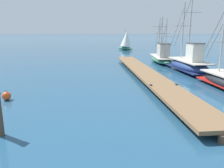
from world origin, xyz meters
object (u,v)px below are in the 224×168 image
at_px(mooring_buoy, 6,96).
at_px(distant_sailboat, 126,41).
at_px(fishing_boat_1, 162,57).
at_px(fishing_boat_2, 189,64).

bearing_deg(mooring_buoy, distant_sailboat, 67.54).
bearing_deg(fishing_boat_1, fishing_boat_2, -85.50).
distance_m(fishing_boat_1, fishing_boat_2, 5.98).
distance_m(mooring_buoy, distant_sailboat, 31.78).
bearing_deg(fishing_boat_1, distant_sailboat, 93.45).
relative_size(fishing_boat_1, mooring_buoy, 13.55).
distance_m(fishing_boat_2, distant_sailboat, 22.76).
height_order(fishing_boat_2, distant_sailboat, fishing_boat_2).
xyz_separation_m(fishing_boat_2, mooring_buoy, (-13.60, -6.64, -0.49)).
bearing_deg(mooring_buoy, fishing_boat_1, 43.83).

